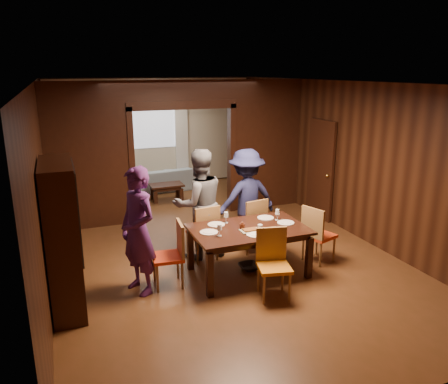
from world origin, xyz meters
name	(u,v)px	position (x,y,z in m)	size (l,w,h in m)	color
floor	(209,241)	(0.00, 0.00, 0.00)	(9.00, 9.00, 0.00)	#533217
ceiling	(207,82)	(0.00, 0.00, 2.90)	(5.50, 9.00, 0.02)	silver
room_walls	(180,146)	(0.00, 1.89, 1.51)	(5.52, 9.01, 2.90)	black
person_purple	(138,231)	(-1.53, -1.42, 0.92)	(0.67, 0.44, 1.84)	#4E2160
person_grey	(199,204)	(-0.36, -0.56, 0.93)	(0.91, 0.71, 1.87)	slate
person_navy	(246,198)	(0.57, -0.41, 0.89)	(1.15, 0.66, 1.78)	#1B1E45
sofa	(161,179)	(0.00, 3.85, 0.29)	(2.00, 0.78, 0.59)	#869DB0
serving_bowl	(250,222)	(0.22, -1.36, 0.80)	(0.34, 0.34, 0.08)	black
dining_table	(248,251)	(0.14, -1.48, 0.38)	(1.77, 1.10, 0.76)	black
coffee_table	(167,192)	(-0.08, 2.90, 0.20)	(0.80, 0.50, 0.40)	black
chair_left	(167,255)	(-1.13, -1.40, 0.48)	(0.44, 0.44, 0.97)	red
chair_right	(319,234)	(1.43, -1.47, 0.48)	(0.44, 0.44, 0.97)	red
chair_far_l	(203,232)	(-0.34, -0.69, 0.48)	(0.44, 0.44, 0.97)	red
chair_far_r	(250,224)	(0.55, -0.63, 0.48)	(0.44, 0.44, 0.97)	#EB5016
chair_near	(274,265)	(0.18, -2.27, 0.48)	(0.44, 0.44, 0.97)	#CA7213
hutch	(63,237)	(-2.53, -1.50, 1.00)	(0.40, 1.20, 2.00)	black
door_right	(320,170)	(2.70, 0.50, 1.05)	(0.06, 0.90, 2.10)	black
window_far	(154,123)	(0.00, 4.44, 1.70)	(1.20, 0.03, 1.30)	silver
curtain_left	(127,142)	(-0.75, 4.40, 1.25)	(0.35, 0.06, 2.40)	white
curtain_right	(182,139)	(0.75, 4.40, 1.25)	(0.35, 0.06, 2.40)	white
plate_left	(209,232)	(-0.49, -1.44, 0.77)	(0.27, 0.27, 0.01)	silver
plate_far_l	(216,224)	(-0.27, -1.16, 0.77)	(0.27, 0.27, 0.01)	silver
plate_far_r	(266,218)	(0.59, -1.15, 0.77)	(0.27, 0.27, 0.01)	silver
plate_right	(286,223)	(0.78, -1.48, 0.77)	(0.27, 0.27, 0.01)	silver
plate_near	(256,234)	(0.12, -1.77, 0.77)	(0.27, 0.27, 0.01)	white
platter_a	(250,230)	(0.11, -1.61, 0.78)	(0.30, 0.20, 0.04)	gray
platter_b	(270,230)	(0.39, -1.70, 0.78)	(0.30, 0.20, 0.04)	gray
wineglass_left	(219,230)	(-0.39, -1.62, 0.85)	(0.08, 0.08, 0.18)	white
wineglass_far	(226,217)	(-0.10, -1.13, 0.85)	(0.08, 0.08, 0.18)	silver
wineglass_right	(277,215)	(0.72, -1.31, 0.85)	(0.08, 0.08, 0.18)	white
tumbler	(260,229)	(0.20, -1.75, 0.83)	(0.07, 0.07, 0.14)	white
condiment_jar	(242,226)	(0.03, -1.49, 0.82)	(0.08, 0.08, 0.11)	#492011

